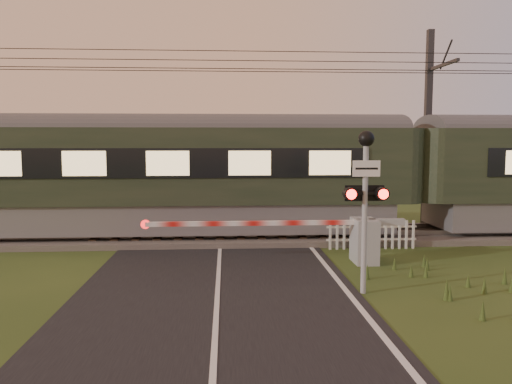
{
  "coord_description": "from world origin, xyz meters",
  "views": [
    {
      "loc": [
        0.2,
        -9.84,
        3.19
      ],
      "look_at": [
        0.98,
        3.2,
        1.88
      ],
      "focal_mm": 35.0,
      "sensor_mm": 36.0,
      "label": 1
    }
  ],
  "objects": [
    {
      "name": "crossing_signal",
      "position": [
        3.08,
        0.3,
        2.36
      ],
      "size": [
        0.87,
        0.36,
        3.43
      ],
      "color": "gray",
      "rests_on": "ground"
    },
    {
      "name": "catenary_mast",
      "position": [
        7.85,
        8.73,
        3.82
      ],
      "size": [
        0.23,
        2.47,
        7.37
      ],
      "color": "#2D2D30",
      "rests_on": "ground"
    },
    {
      "name": "picket_fence",
      "position": [
        4.54,
        4.6,
        0.43
      ],
      "size": [
        2.73,
        0.07,
        0.86
      ],
      "color": "silver",
      "rests_on": "ground"
    },
    {
      "name": "boom_gate",
      "position": [
        3.55,
        2.98,
        0.66
      ],
      "size": [
        6.91,
        0.9,
        1.2
      ],
      "color": "gray",
      "rests_on": "ground"
    },
    {
      "name": "track_bed",
      "position": [
        0.0,
        6.5,
        0.07
      ],
      "size": [
        140.0,
        3.4,
        0.39
      ],
      "color": "#47423D",
      "rests_on": "ground"
    },
    {
      "name": "overhead_wires",
      "position": [
        0.0,
        6.5,
        5.72
      ],
      "size": [
        120.0,
        0.62,
        0.62
      ],
      "color": "black",
      "rests_on": "ground"
    },
    {
      "name": "ground",
      "position": [
        0.0,
        0.0,
        0.0
      ],
      "size": [
        160.0,
        160.0,
        0.0
      ],
      "primitive_type": "plane",
      "color": "#2B4018",
      "rests_on": "ground"
    },
    {
      "name": "road",
      "position": [
        0.02,
        -0.23,
        0.01
      ],
      "size": [
        6.0,
        140.0,
        0.03
      ],
      "color": "black",
      "rests_on": "ground"
    },
    {
      "name": "train",
      "position": [
        6.41,
        6.5,
        2.17
      ],
      "size": [
        40.51,
        2.79,
        3.77
      ],
      "color": "slate",
      "rests_on": "ground"
    }
  ]
}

